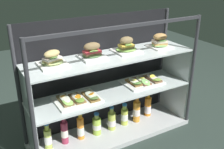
# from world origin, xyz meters

# --- Properties ---
(ground_plane) EXTENTS (6.00, 6.00, 0.02)m
(ground_plane) POSITION_xyz_m (0.00, 0.00, -0.01)
(ground_plane) COLOR #27322D
(ground_plane) RESTS_ON ground
(case_base_deck) EXTENTS (1.41, 0.41, 0.04)m
(case_base_deck) POSITION_xyz_m (0.00, 0.00, 0.02)
(case_base_deck) COLOR #B7B9BA
(case_base_deck) RESTS_ON ground
(case_frame) EXTENTS (1.41, 0.41, 1.01)m
(case_frame) POSITION_xyz_m (0.00, 0.14, 0.54)
(case_frame) COLOR #333338
(case_frame) RESTS_ON ground
(riser_lower_tier) EXTENTS (1.35, 0.35, 0.37)m
(riser_lower_tier) POSITION_xyz_m (0.00, 0.00, 0.22)
(riser_lower_tier) COLOR silver
(riser_lower_tier) RESTS_ON case_base_deck
(shelf_lower_glass) EXTENTS (1.36, 0.37, 0.01)m
(shelf_lower_glass) POSITION_xyz_m (0.00, 0.00, 0.41)
(shelf_lower_glass) COLOR silver
(shelf_lower_glass) RESTS_ON riser_lower_tier
(riser_upper_tier) EXTENTS (1.35, 0.35, 0.29)m
(riser_upper_tier) POSITION_xyz_m (0.00, 0.00, 0.56)
(riser_upper_tier) COLOR silver
(riser_upper_tier) RESTS_ON shelf_lower_glass
(shelf_upper_glass) EXTENTS (1.36, 0.37, 0.01)m
(shelf_upper_glass) POSITION_xyz_m (0.00, 0.00, 0.71)
(shelf_upper_glass) COLOR silver
(shelf_upper_glass) RESTS_ON riser_upper_tier
(plated_roll_sandwich_mid_right) EXTENTS (0.20, 0.20, 0.11)m
(plated_roll_sandwich_mid_right) POSITION_xyz_m (-0.46, 0.04, 0.76)
(plated_roll_sandwich_mid_right) COLOR white
(plated_roll_sandwich_mid_right) RESTS_ON shelf_upper_glass
(plated_roll_sandwich_center) EXTENTS (0.19, 0.19, 0.12)m
(plated_roll_sandwich_center) POSITION_xyz_m (-0.15, 0.04, 0.77)
(plated_roll_sandwich_center) COLOR white
(plated_roll_sandwich_center) RESTS_ON shelf_upper_glass
(plated_roll_sandwich_far_right) EXTENTS (0.20, 0.20, 0.12)m
(plated_roll_sandwich_far_right) POSITION_xyz_m (0.16, 0.05, 0.76)
(plated_roll_sandwich_far_right) COLOR white
(plated_roll_sandwich_far_right) RESTS_ON shelf_upper_glass
(plated_roll_sandwich_far_left) EXTENTS (0.18, 0.18, 0.12)m
(plated_roll_sandwich_far_left) POSITION_xyz_m (0.47, 0.01, 0.77)
(plated_roll_sandwich_far_left) COLOR white
(plated_roll_sandwich_far_left) RESTS_ON shelf_upper_glass
(open_sandwich_tray_near_left_corner) EXTENTS (0.34, 0.25, 0.06)m
(open_sandwich_tray_near_left_corner) POSITION_xyz_m (-0.31, -0.01, 0.44)
(open_sandwich_tray_near_left_corner) COLOR white
(open_sandwich_tray_near_left_corner) RESTS_ON shelf_lower_glass
(open_sandwich_tray_far_right) EXTENTS (0.34, 0.25, 0.06)m
(open_sandwich_tray_far_right) POSITION_xyz_m (0.32, 0.01, 0.44)
(open_sandwich_tray_far_right) COLOR white
(open_sandwich_tray_far_right) RESTS_ON shelf_lower_glass
(juice_bottle_near_post) EXTENTS (0.06, 0.06, 0.23)m
(juice_bottle_near_post) POSITION_xyz_m (-0.55, 0.04, 0.13)
(juice_bottle_near_post) COLOR #B8CB55
(juice_bottle_near_post) RESTS_ON case_base_deck
(juice_bottle_back_left) EXTENTS (0.06, 0.06, 0.25)m
(juice_bottle_back_left) POSITION_xyz_m (-0.41, 0.04, 0.14)
(juice_bottle_back_left) COLOR #A22D49
(juice_bottle_back_left) RESTS_ON case_base_deck
(juice_bottle_front_fourth) EXTENTS (0.06, 0.06, 0.24)m
(juice_bottle_front_fourth) POSITION_xyz_m (-0.28, 0.04, 0.13)
(juice_bottle_front_fourth) COLOR orange
(juice_bottle_front_fourth) RESTS_ON case_base_deck
(juice_bottle_front_right_end) EXTENTS (0.07, 0.07, 0.20)m
(juice_bottle_front_right_end) POSITION_xyz_m (-0.13, 0.03, 0.12)
(juice_bottle_front_right_end) COLOR #B0D948
(juice_bottle_front_right_end) RESTS_ON case_base_deck
(juice_bottle_back_right) EXTENTS (0.07, 0.07, 0.22)m
(juice_bottle_back_right) POSITION_xyz_m (0.01, 0.03, 0.12)
(juice_bottle_back_right) COLOR #BBC850
(juice_bottle_back_right) RESTS_ON case_base_deck
(juice_bottle_front_left_end) EXTENTS (0.06, 0.06, 0.21)m
(juice_bottle_front_left_end) POSITION_xyz_m (0.15, 0.04, 0.12)
(juice_bottle_front_left_end) COLOR #BCCA47
(juice_bottle_front_left_end) RESTS_ON case_base_deck
(juice_bottle_tucked_behind) EXTENTS (0.07, 0.07, 0.26)m
(juice_bottle_tucked_behind) POSITION_xyz_m (0.27, 0.02, 0.14)
(juice_bottle_tucked_behind) COLOR orange
(juice_bottle_tucked_behind) RESTS_ON case_base_deck
(juice_bottle_front_middle) EXTENTS (0.06, 0.06, 0.23)m
(juice_bottle_front_middle) POSITION_xyz_m (0.42, 0.06, 0.13)
(juice_bottle_front_middle) COLOR orange
(juice_bottle_front_middle) RESTS_ON case_base_deck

